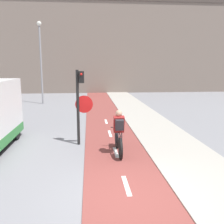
{
  "coord_description": "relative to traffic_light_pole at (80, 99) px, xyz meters",
  "views": [
    {
      "loc": [
        -0.91,
        -5.36,
        3.02
      ],
      "look_at": [
        0.0,
        4.48,
        1.2
      ],
      "focal_mm": 40.0,
      "sensor_mm": 36.0,
      "label": 1
    }
  ],
  "objects": [
    {
      "name": "ground_plane",
      "position": [
        1.25,
        -4.1,
        -1.8
      ],
      "size": [
        120.0,
        120.0,
        0.0
      ],
      "primitive_type": "plane",
      "color": "gray"
    },
    {
      "name": "bike_lane",
      "position": [
        1.25,
        -4.1,
        -1.79
      ],
      "size": [
        2.19,
        60.0,
        0.02
      ],
      "color": "brown",
      "rests_on": "ground_plane"
    },
    {
      "name": "sidewalk_strip",
      "position": [
        3.55,
        -4.1,
        -1.77
      ],
      "size": [
        2.4,
        60.0,
        0.05
      ],
      "color": "#A8A399",
      "rests_on": "ground_plane"
    },
    {
      "name": "building_row_background",
      "position": [
        1.25,
        21.67,
        3.48
      ],
      "size": [
        60.0,
        5.2,
        10.55
      ],
      "color": "slate",
      "rests_on": "ground_plane"
    },
    {
      "name": "traffic_light_pole",
      "position": [
        0.0,
        0.0,
        0.0
      ],
      "size": [
        0.67,
        0.25,
        2.89
      ],
      "color": "black",
      "rests_on": "ground_plane"
    },
    {
      "name": "street_lamp_far",
      "position": [
        -3.42,
        11.18,
        2.17
      ],
      "size": [
        0.36,
        0.36,
        6.46
      ],
      "color": "gray",
      "rests_on": "ground_plane"
    },
    {
      "name": "cyclist_near",
      "position": [
        1.34,
        -1.18,
        -1.07
      ],
      "size": [
        0.46,
        1.85,
        1.55
      ],
      "color": "black",
      "rests_on": "ground_plane"
    }
  ]
}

